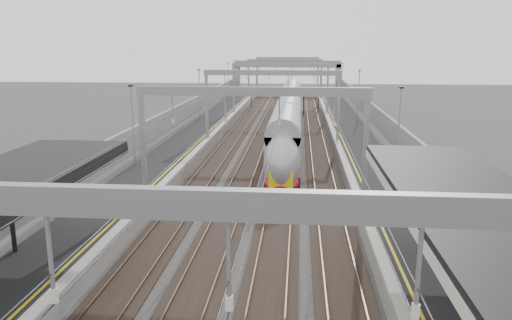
# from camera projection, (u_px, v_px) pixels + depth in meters

# --- Properties ---
(platform_left) EXTENTS (4.00, 120.00, 1.00)m
(platform_left) POSITION_uv_depth(u_px,v_px,m) (197.00, 137.00, 51.92)
(platform_left) COLOR black
(platform_left) RESTS_ON ground
(platform_right) EXTENTS (4.00, 120.00, 1.00)m
(platform_right) POSITION_uv_depth(u_px,v_px,m) (352.00, 140.00, 50.57)
(platform_right) COLOR black
(platform_right) RESTS_ON ground
(tracks) EXTENTS (11.40, 140.00, 0.20)m
(tracks) POSITION_uv_depth(u_px,v_px,m) (273.00, 143.00, 51.34)
(tracks) COLOR black
(tracks) RESTS_ON ground
(overhead_line) EXTENTS (13.00, 140.00, 6.60)m
(overhead_line) POSITION_uv_depth(u_px,v_px,m) (277.00, 79.00, 56.41)
(overhead_line) COLOR gray
(overhead_line) RESTS_ON platform_left
(overbridge) EXTENTS (22.00, 2.20, 6.90)m
(overbridge) POSITION_uv_depth(u_px,v_px,m) (287.00, 68.00, 103.59)
(overbridge) COLOR gray
(overbridge) RESTS_ON ground
(wall_left) EXTENTS (0.30, 120.00, 3.20)m
(wall_left) POSITION_uv_depth(u_px,v_px,m) (166.00, 127.00, 51.94)
(wall_left) COLOR gray
(wall_left) RESTS_ON ground
(wall_right) EXTENTS (0.30, 120.00, 3.20)m
(wall_right) POSITION_uv_depth(u_px,v_px,m) (385.00, 130.00, 50.05)
(wall_right) COLOR gray
(wall_right) RESTS_ON ground
(train) EXTENTS (2.52, 45.93, 3.99)m
(train) POSITION_uv_depth(u_px,v_px,m) (289.00, 122.00, 52.66)
(train) COLOR maroon
(train) RESTS_ON ground
(signal_green) EXTENTS (0.32, 0.32, 3.48)m
(signal_green) POSITION_uv_depth(u_px,v_px,m) (251.00, 93.00, 80.64)
(signal_green) COLOR black
(signal_green) RESTS_ON ground
(signal_red_near) EXTENTS (0.32, 0.32, 3.48)m
(signal_red_near) POSITION_uv_depth(u_px,v_px,m) (304.00, 99.00, 71.02)
(signal_red_near) COLOR black
(signal_red_near) RESTS_ON ground
(signal_red_far) EXTENTS (0.32, 0.32, 3.48)m
(signal_red_far) POSITION_uv_depth(u_px,v_px,m) (318.00, 97.00, 74.10)
(signal_red_far) COLOR black
(signal_red_far) RESTS_ON ground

